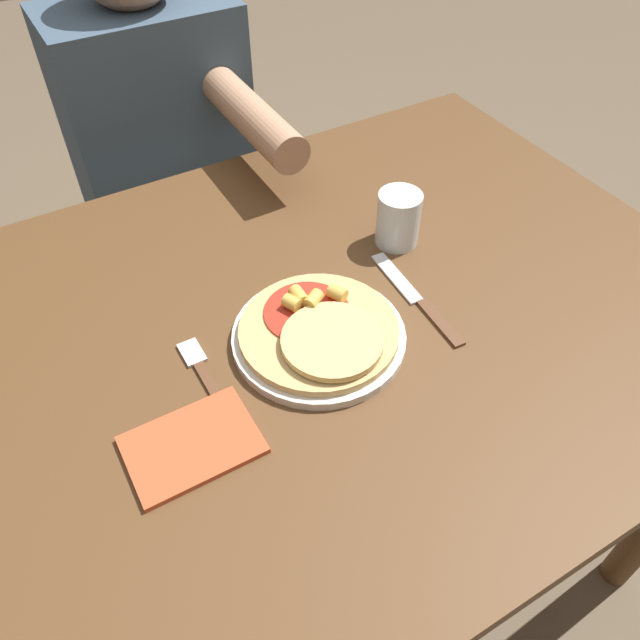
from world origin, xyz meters
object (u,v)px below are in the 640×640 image
object	(u,v)px
plate	(320,336)
knife	(417,299)
pizza	(322,329)
person_diner	(165,153)
fork	(207,378)
dining_table	(306,369)
drinking_glass	(398,219)

from	to	relation	value
plate	knife	bearing A→B (deg)	-1.36
pizza	person_diner	bearing A→B (deg)	88.64
fork	knife	xyz separation A→B (m)	(0.33, -0.02, 0.00)
dining_table	knife	bearing A→B (deg)	-14.69
fork	person_diner	bearing A→B (deg)	75.22
plate	pizza	xyz separation A→B (m)	(0.00, -0.00, 0.02)
plate	dining_table	bearing A→B (deg)	92.78
plate	person_diner	xyz separation A→B (m)	(0.02, 0.71, -0.09)
pizza	fork	size ratio (longest dim) A/B	1.27
fork	person_diner	distance (m)	0.72
pizza	person_diner	size ratio (longest dim) A/B	0.19
person_diner	fork	bearing A→B (deg)	-104.78
plate	person_diner	bearing A→B (deg)	88.59
pizza	plate	bearing A→B (deg)	98.09
plate	drinking_glass	size ratio (longest dim) A/B	2.68
fork	person_diner	xyz separation A→B (m)	(0.18, 0.69, -0.08)
plate	person_diner	size ratio (longest dim) A/B	0.21
fork	knife	world-z (taller)	same
plate	drinking_glass	bearing A→B (deg)	30.27
drinking_glass	person_diner	world-z (taller)	person_diner
dining_table	knife	world-z (taller)	knife
dining_table	person_diner	size ratio (longest dim) A/B	1.07
plate	knife	size ratio (longest dim) A/B	1.10
plate	fork	size ratio (longest dim) A/B	1.39
pizza	fork	distance (m)	0.17
dining_table	drinking_glass	bearing A→B (deg)	21.64
dining_table	person_diner	bearing A→B (deg)	88.34
plate	drinking_glass	distance (m)	0.26
drinking_glass	person_diner	size ratio (longest dim) A/B	0.08
fork	drinking_glass	xyz separation A→B (m)	(0.38, 0.11, 0.04)
dining_table	drinking_glass	distance (m)	0.28
pizza	person_diner	distance (m)	0.72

